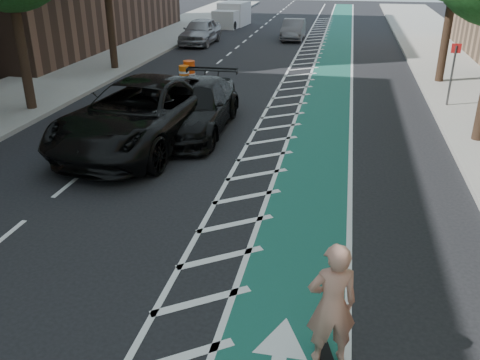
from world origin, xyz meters
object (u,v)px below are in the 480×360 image
(skateboarder, at_px, (332,305))
(suv_near, at_px, (142,114))
(suv_far, at_px, (194,107))
(barrel_a, at_px, (139,101))

(skateboarder, distance_m, suv_near, 10.34)
(skateboarder, relative_size, suv_near, 0.27)
(skateboarder, bearing_deg, suv_far, -80.13)
(suv_near, bearing_deg, skateboarder, -46.57)
(skateboarder, height_order, suv_near, skateboarder)
(suv_near, distance_m, suv_far, 2.00)
(suv_far, bearing_deg, barrel_a, 148.95)
(skateboarder, xyz_separation_m, suv_near, (-6.10, 8.35, -0.08))
(barrel_a, bearing_deg, suv_near, -65.66)
(suv_near, bearing_deg, barrel_a, 121.62)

